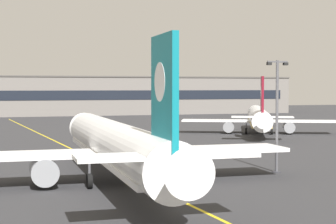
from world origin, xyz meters
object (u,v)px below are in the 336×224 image
(airliner_background, at_px, (259,118))
(apron_lamp_post, at_px, (277,114))
(safety_cone_by_nose_gear, at_px, (86,159))
(airliner_foreground, at_px, (116,145))

(airliner_background, relative_size, apron_lamp_post, 3.06)
(airliner_background, distance_m, safety_cone_by_nose_gear, 46.08)
(airliner_background, bearing_deg, apron_lamp_post, -114.43)
(airliner_foreground, distance_m, airliner_background, 57.31)
(airliner_foreground, bearing_deg, airliner_background, 50.99)
(apron_lamp_post, xyz_separation_m, safety_cone_by_nose_gear, (-16.62, 14.33, -5.59))
(airliner_foreground, height_order, apron_lamp_post, airliner_foreground)
(safety_cone_by_nose_gear, bearing_deg, airliner_background, 38.31)
(airliner_foreground, relative_size, apron_lamp_post, 3.73)
(airliner_background, xyz_separation_m, apron_lamp_post, (-19.47, -42.85, 2.91))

